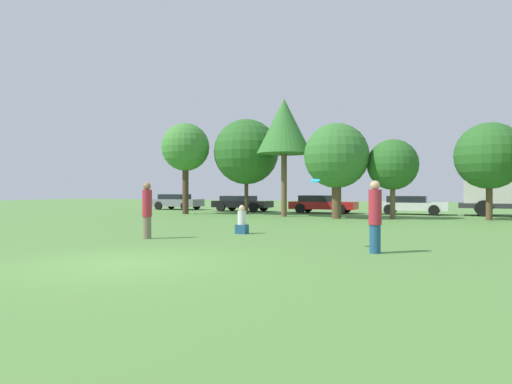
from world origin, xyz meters
TOP-DOWN VIEW (x-y plane):
  - ground_plane at (0.00, 0.00)m, footprint 120.00×120.00m
  - person_thrower at (-2.67, 4.36)m, footprint 0.31×0.31m
  - person_catcher at (4.75, 3.82)m, footprint 0.32×0.32m
  - frisbee at (3.11, 4.12)m, footprint 0.26×0.25m
  - bystander_sitting at (-0.57, 7.17)m, footprint 0.41×0.34m
  - tree_0 at (-10.13, 18.32)m, footprint 3.21×3.21m
  - tree_1 at (-6.28, 19.74)m, footprint 4.33×4.33m
  - tree_2 at (-3.00, 18.09)m, footprint 3.33×3.33m
  - tree_3 at (0.36, 17.50)m, footprint 3.65×3.65m
  - tree_4 at (3.31, 18.38)m, footprint 2.81×2.81m
  - tree_5 at (8.13, 19.36)m, footprint 3.54×3.54m
  - parked_car_grey at (-14.64, 24.06)m, footprint 4.05×2.00m
  - parked_car_black at (-8.40, 23.37)m, footprint 4.35×2.09m
  - parked_car_red at (-2.06, 23.17)m, footprint 4.54×1.98m
  - parked_car_white at (3.77, 23.73)m, footprint 4.41×1.88m
  - delivery_truck_green at (9.55, 24.05)m, footprint 6.25×2.34m

SIDE VIEW (x-z plane):
  - ground_plane at x=0.00m, z-range 0.00..0.00m
  - bystander_sitting at x=-0.57m, z-range -0.09..0.95m
  - parked_car_black at x=-8.40m, z-range 0.06..1.23m
  - parked_car_white at x=3.77m, z-range 0.05..1.26m
  - parked_car_red at x=-2.06m, z-range 0.05..1.28m
  - parked_car_grey at x=-14.64m, z-range 0.04..1.31m
  - person_catcher at x=4.75m, z-range 0.02..1.85m
  - person_thrower at x=-2.67m, z-range 0.03..1.87m
  - delivery_truck_green at x=9.55m, z-range 0.11..2.67m
  - frisbee at x=3.11m, z-range 1.79..1.90m
  - tree_4 at x=3.31m, z-range 0.79..5.21m
  - tree_5 at x=8.13m, z-range 0.81..6.01m
  - tree_3 at x=0.36m, z-range 0.82..6.19m
  - tree_1 at x=-6.28m, z-range 0.99..7.30m
  - tree_0 at x=-10.13m, z-range 1.40..7.50m
  - tree_2 at x=-3.00m, z-range 1.86..8.99m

